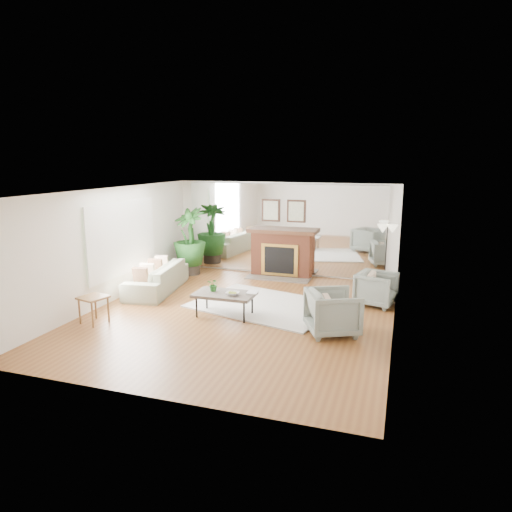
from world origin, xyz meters
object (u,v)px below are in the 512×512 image
(coffee_table, at_px, (224,295))
(armchair_front, at_px, (333,312))
(sofa, at_px, (157,278))
(potted_ficus, at_px, (189,239))
(floor_lamp, at_px, (387,234))
(side_table, at_px, (93,301))
(armchair_back, at_px, (377,289))
(fireplace, at_px, (281,252))

(coffee_table, distance_m, armchair_front, 2.22)
(sofa, xyz_separation_m, potted_ficus, (0.02, 1.75, 0.65))
(sofa, height_order, floor_lamp, floor_lamp)
(sofa, xyz_separation_m, floor_lamp, (5.15, 2.15, 0.99))
(coffee_table, relative_size, sofa, 0.54)
(side_table, bearing_deg, armchair_front, 11.19)
(side_table, height_order, floor_lamp, floor_lamp)
(armchair_back, xyz_separation_m, potted_ficus, (-5.03, 1.23, 0.61))
(armchair_back, distance_m, floor_lamp, 1.89)
(armchair_front, bearing_deg, coffee_table, 57.58)
(sofa, height_order, potted_ficus, potted_ficus)
(sofa, relative_size, armchair_front, 2.50)
(fireplace, bearing_deg, side_table, -118.33)
(armchair_front, relative_size, side_table, 1.57)
(coffee_table, height_order, potted_ficus, potted_ficus)
(sofa, xyz_separation_m, side_table, (-0.04, -2.30, 0.12))
(armchair_front, distance_m, potted_ficus, 5.44)
(sofa, bearing_deg, armchair_front, 63.41)
(floor_lamp, bearing_deg, armchair_back, -93.52)
(armchair_front, height_order, side_table, armchair_front)
(armchair_front, bearing_deg, side_table, 75.79)
(side_table, bearing_deg, coffee_table, 27.22)
(potted_ficus, xyz_separation_m, floor_lamp, (5.13, 0.40, 0.35))
(fireplace, relative_size, coffee_table, 1.70)
(fireplace, distance_m, armchair_back, 3.17)
(fireplace, relative_size, side_table, 3.63)
(armchair_front, bearing_deg, fireplace, 2.23)
(coffee_table, bearing_deg, armchair_back, 30.44)
(armchair_back, bearing_deg, armchair_front, 176.42)
(armchair_back, relative_size, side_table, 1.41)
(fireplace, height_order, sofa, fireplace)
(armchair_back, relative_size, armchair_front, 0.90)
(side_table, height_order, potted_ficus, potted_ficus)
(potted_ficus, bearing_deg, side_table, -90.79)
(armchair_front, xyz_separation_m, side_table, (-4.44, -0.88, 0.04))
(fireplace, distance_m, armchair_front, 4.22)
(floor_lamp, bearing_deg, side_table, -139.35)
(side_table, bearing_deg, floor_lamp, 40.65)
(sofa, bearing_deg, coffee_table, 53.69)
(potted_ficus, relative_size, floor_lamp, 1.18)
(sofa, distance_m, potted_ficus, 1.87)
(armchair_back, xyz_separation_m, armchair_front, (-0.65, -1.95, 0.04))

